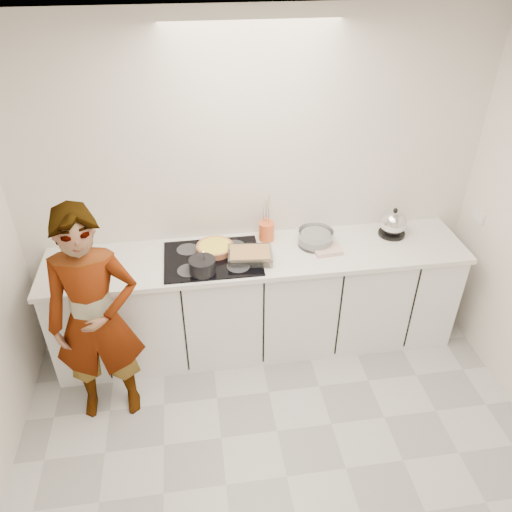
{
  "coord_description": "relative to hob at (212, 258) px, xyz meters",
  "views": [
    {
      "loc": [
        -0.48,
        -1.84,
        3.03
      ],
      "look_at": [
        -0.05,
        1.05,
        1.05
      ],
      "focal_mm": 35.0,
      "sensor_mm": 36.0,
      "label": 1
    }
  ],
  "objects": [
    {
      "name": "floor",
      "position": [
        0.35,
        -1.26,
        -0.92
      ],
      "size": [
        3.6,
        3.2,
        0.0
      ],
      "primitive_type": "cube",
      "color": "beige",
      "rests_on": "ground"
    },
    {
      "name": "ceiling",
      "position": [
        0.35,
        -1.26,
        1.68
      ],
      "size": [
        3.6,
        3.2,
        0.0
      ],
      "primitive_type": "cube",
      "color": "white",
      "rests_on": "wall_back"
    },
    {
      "name": "wall_back",
      "position": [
        0.35,
        0.34,
        0.38
      ],
      "size": [
        3.6,
        0.0,
        2.6
      ],
      "primitive_type": "cube",
      "color": "white",
      "rests_on": "ground"
    },
    {
      "name": "base_cabinets",
      "position": [
        0.35,
        0.02,
        -0.48
      ],
      "size": [
        3.2,
        0.58,
        0.87
      ],
      "primitive_type": "cube",
      "color": "white",
      "rests_on": "floor"
    },
    {
      "name": "countertop",
      "position": [
        0.35,
        0.02,
        -0.03
      ],
      "size": [
        3.24,
        0.64,
        0.04
      ],
      "primitive_type": "cube",
      "color": "white",
      "rests_on": "base_cabinets"
    },
    {
      "name": "hob",
      "position": [
        0.0,
        0.0,
        0.0
      ],
      "size": [
        0.72,
        0.54,
        0.01
      ],
      "primitive_type": "cube",
      "color": "black",
      "rests_on": "countertop"
    },
    {
      "name": "tart_dish",
      "position": [
        0.03,
        0.1,
        0.03
      ],
      "size": [
        0.35,
        0.35,
        0.05
      ],
      "color": "#B5623E",
      "rests_on": "hob"
    },
    {
      "name": "saucepan",
      "position": [
        -0.08,
        -0.17,
        0.06
      ],
      "size": [
        0.25,
        0.25,
        0.18
      ],
      "color": "black",
      "rests_on": "hob"
    },
    {
      "name": "baking_dish",
      "position": [
        0.28,
        -0.05,
        0.04
      ],
      "size": [
        0.35,
        0.27,
        0.06
      ],
      "color": "silver",
      "rests_on": "hob"
    },
    {
      "name": "mixing_bowl",
      "position": [
        0.81,
        0.08,
        0.05
      ],
      "size": [
        0.32,
        0.32,
        0.13
      ],
      "color": "silver",
      "rests_on": "countertop"
    },
    {
      "name": "tea_towel",
      "position": [
        0.88,
        -0.03,
        0.01
      ],
      "size": [
        0.22,
        0.17,
        0.03
      ],
      "primitive_type": "cube",
      "rotation": [
        0.0,
        0.0,
        0.09
      ],
      "color": "white",
      "rests_on": "countertop"
    },
    {
      "name": "kettle",
      "position": [
        1.46,
        0.14,
        0.1
      ],
      "size": [
        0.27,
        0.27,
        0.24
      ],
      "color": "black",
      "rests_on": "countertop"
    },
    {
      "name": "utensil_crock",
      "position": [
        0.45,
        0.22,
        0.07
      ],
      "size": [
        0.12,
        0.12,
        0.15
      ],
      "primitive_type": "cylinder",
      "rotation": [
        0.0,
        0.0,
        -0.01
      ],
      "color": "#E75D29",
      "rests_on": "countertop"
    },
    {
      "name": "cook",
      "position": [
        -0.81,
        -0.49,
        -0.08
      ],
      "size": [
        0.62,
        0.42,
        1.67
      ],
      "primitive_type": "imported",
      "rotation": [
        0.0,
        0.0,
        0.03
      ],
      "color": "white",
      "rests_on": "floor"
    }
  ]
}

